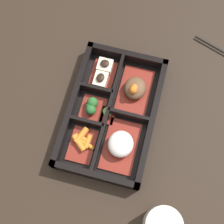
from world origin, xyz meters
name	(u,v)px	position (x,y,z in m)	size (l,w,h in m)	color
ground_plane	(112,115)	(0.00, 0.00, 0.00)	(3.00, 3.00, 0.00)	black
bento_base	(112,115)	(0.00, 0.00, 0.01)	(0.33, 0.21, 0.01)	black
bento_rim	(111,112)	(0.00, 0.00, 0.02)	(0.33, 0.21, 0.04)	black
bowl_stew	(135,89)	(-0.07, 0.04, 0.03)	(0.13, 0.08, 0.05)	maroon
bowl_rice	(121,145)	(0.07, 0.04, 0.03)	(0.13, 0.08, 0.04)	maroon
bowl_tofu	(103,73)	(-0.10, -0.05, 0.02)	(0.08, 0.06, 0.03)	maroon
bowl_greens	(92,107)	(0.00, -0.05, 0.02)	(0.07, 0.06, 0.03)	maroon
bowl_carrots	(82,142)	(0.09, -0.05, 0.02)	(0.09, 0.06, 0.02)	maroon
bowl_pickles	(107,115)	(0.01, -0.01, 0.01)	(0.04, 0.03, 0.01)	maroon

